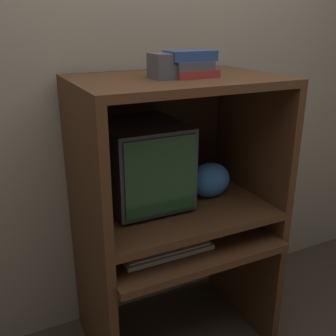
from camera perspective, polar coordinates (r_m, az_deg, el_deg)
The scene contains 10 objects.
wall_back at distance 2.16m, azimuth -3.51°, elevation 10.56°, with size 6.00×0.06×2.60m.
desk_base at distance 2.14m, azimuth 1.58°, elevation -15.32°, with size 0.93×0.69×0.67m.
desk_monitor_shelf at distance 1.98m, azimuth 1.09°, elevation -6.09°, with size 0.93×0.65×0.14m.
hutch_upper at distance 1.86m, azimuth 0.71°, elevation 6.72°, with size 0.93×0.65×0.63m.
crt_monitor at distance 1.90m, azimuth -3.72°, elevation 0.72°, with size 0.37×0.44×0.41m.
keyboard at distance 1.85m, azimuth -0.31°, elevation -11.72°, with size 0.43×0.16×0.03m.
mouse at distance 1.97m, azimuth 7.22°, elevation -9.72°, with size 0.06×0.04×0.03m.
snack_bag at distance 2.03m, azimuth 6.06°, elevation -1.73°, with size 0.22×0.16×0.18m.
book_stack at distance 1.77m, azimuth 3.31°, elevation 14.77°, with size 0.21×0.16×0.11m.
storage_box at distance 1.73m, azimuth 0.07°, elevation 14.62°, with size 0.15×0.13×0.10m.
Camera 1 is at (-0.81, -1.26, 1.66)m, focal length 42.00 mm.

